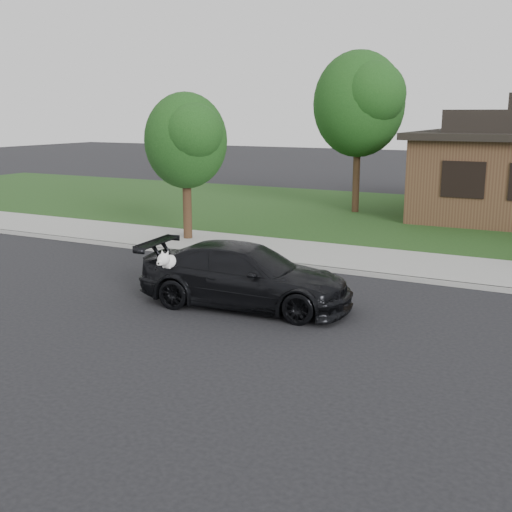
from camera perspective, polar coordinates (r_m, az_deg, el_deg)
The scene contains 7 objects.
ground at distance 13.10m, azimuth 9.19°, elevation -5.65°, with size 120.00×120.00×0.00m, color black.
sidewalk at distance 17.74m, azimuth 14.27°, elevation -0.84°, with size 60.00×3.00×0.12m, color gray.
curb at distance 16.32m, azimuth 13.06°, elevation -1.94°, with size 60.00×0.12×0.12m, color gray.
lawn at distance 25.47m, azimuth 18.43°, elevation 2.92°, with size 60.00×13.00×0.13m, color #193814.
sedan at distance 13.70m, azimuth -0.97°, elevation -1.75°, with size 4.77×2.38×1.34m.
tree_0 at distance 26.04m, azimuth 9.39°, elevation 13.35°, with size 3.78×3.60×6.34m.
tree_2 at distance 20.33m, azimuth -6.12°, elevation 10.28°, with size 2.73×2.60×4.59m.
Camera 1 is at (3.78, -11.87, 4.07)m, focal length 45.00 mm.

